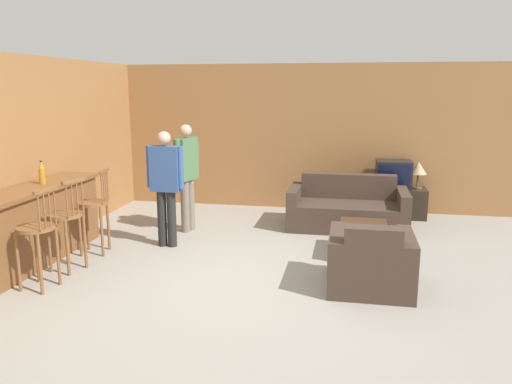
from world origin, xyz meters
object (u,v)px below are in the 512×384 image
object	(u,v)px
tv_unit	(392,202)
tv	(393,174)
table_lamp	(418,169)
couch_far	(347,210)
bar_chair_mid	(67,222)
bottle	(42,173)
person_by_window	(187,172)
bar_chair_far	(94,209)
coffee_table	(364,230)
bar_chair_near	(37,235)
armchair_near	(371,264)
person_by_counter	(166,182)

from	to	relation	value
tv_unit	tv	bearing A→B (deg)	-90.00
tv_unit	table_lamp	size ratio (longest dim) A/B	2.45
couch_far	bar_chair_mid	bearing A→B (deg)	-141.88
bottle	bar_chair_mid	bearing A→B (deg)	-37.73
couch_far	person_by_window	size ratio (longest dim) A/B	1.12
table_lamp	tv	bearing A→B (deg)	-179.57
table_lamp	person_by_window	world-z (taller)	person_by_window
person_by_window	couch_far	bearing A→B (deg)	15.14
bar_chair_far	tv_unit	size ratio (longest dim) A/B	1.01
coffee_table	tv	distance (m)	2.28
bar_chair_mid	coffee_table	size ratio (longest dim) A/B	1.33
coffee_table	couch_far	bearing A→B (deg)	99.50
tv	bottle	bearing A→B (deg)	-147.10
bar_chair_mid	bar_chair_far	size ratio (longest dim) A/B	1.00
bar_chair_near	coffee_table	world-z (taller)	bar_chair_near
bar_chair_near	coffee_table	distance (m)	3.96
armchair_near	coffee_table	xyz separation A→B (m)	(-0.05, 1.14, 0.05)
bottle	person_by_window	distance (m)	2.07
bar_chair_far	tv_unit	distance (m)	4.89
bar_chair_mid	bar_chair_far	xyz separation A→B (m)	(0.00, 0.66, 0.00)
bar_chair_near	coffee_table	size ratio (longest dim) A/B	1.33
armchair_near	coffee_table	size ratio (longest dim) A/B	1.07
coffee_table	bottle	distance (m)	4.23
couch_far	tv_unit	distance (m)	1.12
coffee_table	table_lamp	world-z (taller)	table_lamp
bar_chair_far	armchair_near	size ratio (longest dim) A/B	1.25
bar_chair_near	coffee_table	bearing A→B (deg)	27.27
coffee_table	table_lamp	size ratio (longest dim) A/B	1.86
armchair_near	tv_unit	distance (m)	3.36
bar_chair_near	couch_far	distance (m)	4.56
bar_chair_near	person_by_counter	xyz separation A→B (m)	(0.83, 1.70, 0.30)
couch_far	person_by_counter	world-z (taller)	person_by_counter
bar_chair_near	armchair_near	world-z (taller)	bar_chair_near
armchair_near	tv	bearing A→B (deg)	81.99
bottle	tv_unit	bearing A→B (deg)	32.93
bar_chair_far	bottle	world-z (taller)	bottle
table_lamp	armchair_near	bearing A→B (deg)	-104.65
armchair_near	bottle	distance (m)	4.23
bar_chair_near	person_by_window	distance (m)	2.66
bar_chair_near	bar_chair_far	xyz separation A→B (m)	(-0.00, 1.23, 0.00)
bar_chair_far	couch_far	size ratio (longest dim) A/B	0.62
person_by_window	person_by_counter	xyz separation A→B (m)	(-0.04, -0.80, -0.02)
coffee_table	tv_unit	world-z (taller)	tv_unit
table_lamp	person_by_counter	size ratio (longest dim) A/B	0.29
armchair_near	person_by_counter	distance (m)	2.99
couch_far	tv	world-z (taller)	tv
bar_chair_far	tv_unit	world-z (taller)	bar_chair_far
table_lamp	coffee_table	bearing A→B (deg)	-112.88
bottle	person_by_window	xyz separation A→B (m)	(1.44, 1.48, -0.17)
couch_far	coffee_table	size ratio (longest dim) A/B	2.15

